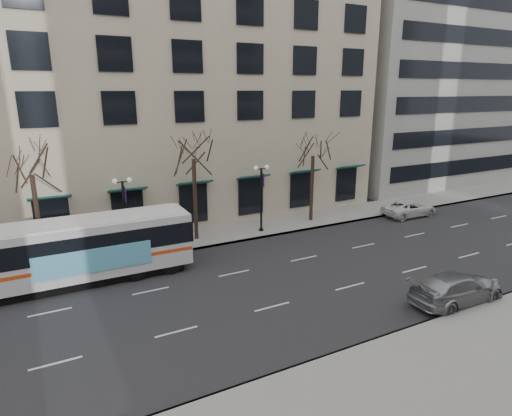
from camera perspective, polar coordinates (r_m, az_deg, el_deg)
ground at (r=23.99m, az=-0.60°, el=-10.70°), size 160.00×160.00×0.00m
sidewalk_far at (r=33.50m, az=0.04°, el=-2.76°), size 80.00×4.00×0.15m
building_hotel at (r=40.94m, az=-17.42°, el=16.84°), size 40.00×20.00×24.00m
building_office at (r=58.33m, az=19.83°, el=21.51°), size 25.00×20.00×35.00m
tree_far_left at (r=28.26m, az=-27.96°, el=5.79°), size 3.60×3.60×8.34m
tree_far_mid at (r=29.86m, az=-8.40°, el=8.27°), size 3.60×3.60×8.55m
tree_far_right at (r=34.49m, az=7.66°, el=8.46°), size 3.60×3.60×8.06m
lamp_post_left at (r=28.83m, az=-17.07°, el=-0.57°), size 1.22×0.45×5.21m
lamp_post_right at (r=32.03m, az=0.72°, el=1.72°), size 1.22×0.45×5.21m
city_bus at (r=25.99m, az=-23.41°, el=-5.18°), size 13.41×3.05×3.63m
silver_car at (r=24.57m, az=25.16°, el=-9.62°), size 5.42×2.29×1.56m
white_pickup at (r=39.20m, az=19.74°, el=-0.04°), size 4.97×2.41×1.36m
pay_station at (r=24.93m, az=29.13°, el=-9.08°), size 0.28×0.20×1.26m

